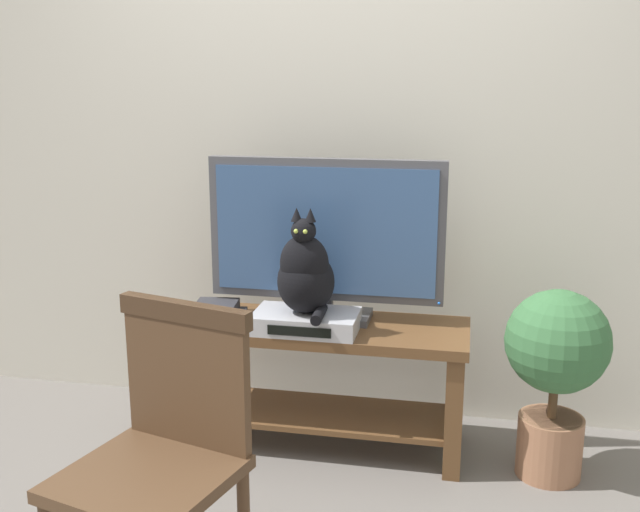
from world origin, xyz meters
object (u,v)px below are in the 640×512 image
(book_stack, at_px, (218,311))
(tv, at_px, (326,236))
(media_box, at_px, (306,321))
(potted_plant, at_px, (556,364))
(tv_stand, at_px, (322,362))
(wooden_chair, at_px, (165,438))
(cat, at_px, (305,274))

(book_stack, bearing_deg, tv, 10.77)
(media_box, xyz_separation_m, potted_plant, (1.00, 0.02, -0.12))
(tv_stand, xyz_separation_m, wooden_chair, (-0.28, -1.04, 0.14))
(tv_stand, height_order, media_box, media_box)
(potted_plant, bearing_deg, cat, -178.01)
(wooden_chair, bearing_deg, media_box, 76.56)
(tv, bearing_deg, cat, -105.35)
(tv, xyz_separation_m, wooden_chair, (-0.28, -1.12, -0.40))
(tv_stand, xyz_separation_m, media_box, (-0.05, -0.09, 0.21))
(cat, height_order, wooden_chair, cat)
(tv_stand, xyz_separation_m, tv, (0.00, 0.07, 0.54))
(tv, distance_m, wooden_chair, 1.22)
(potted_plant, bearing_deg, tv, 171.46)
(media_box, distance_m, cat, 0.21)
(tv_stand, relative_size, wooden_chair, 1.34)
(tv_stand, bearing_deg, wooden_chair, -104.85)
(cat, bearing_deg, tv_stand, 65.23)
(tv_stand, distance_m, potted_plant, 0.96)
(cat, bearing_deg, book_stack, 167.64)
(tv_stand, distance_m, wooden_chair, 1.09)
(cat, distance_m, wooden_chair, 1.00)
(tv, distance_m, cat, 0.22)
(media_box, height_order, wooden_chair, wooden_chair)
(media_box, bearing_deg, potted_plant, 1.36)
(tv, xyz_separation_m, book_stack, (-0.46, -0.09, -0.34))
(potted_plant, bearing_deg, tv_stand, 175.74)
(media_box, xyz_separation_m, wooden_chair, (-0.23, -0.95, -0.07))
(tv_stand, relative_size, book_stack, 4.86)
(cat, bearing_deg, wooden_chair, -103.66)
(tv, distance_m, media_box, 0.37)
(wooden_chair, bearing_deg, book_stack, 100.18)
(tv_stand, height_order, book_stack, book_stack)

